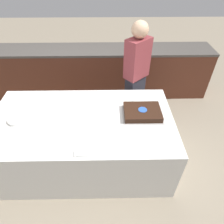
# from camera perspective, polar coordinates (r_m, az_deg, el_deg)

# --- Properties ---
(ground_plane) EXTENTS (14.00, 14.00, 0.00)m
(ground_plane) POSITION_cam_1_polar(r_m,az_deg,el_deg) (2.96, -7.29, -12.94)
(ground_plane) COLOR gray
(back_counter) EXTENTS (4.40, 0.58, 0.92)m
(back_counter) POSITION_cam_1_polar(r_m,az_deg,el_deg) (3.92, -5.89, 11.37)
(back_counter) COLOR #5B2D1E
(back_counter) RESTS_ON ground_plane
(dining_table) EXTENTS (2.19, 1.19, 0.77)m
(dining_table) POSITION_cam_1_polar(r_m,az_deg,el_deg) (2.66, -7.98, -8.02)
(dining_table) COLOR silver
(dining_table) RESTS_ON ground_plane
(cake) EXTENTS (0.48, 0.37, 0.08)m
(cake) POSITION_cam_1_polar(r_m,az_deg,el_deg) (2.42, 8.66, -0.04)
(cake) COLOR #B7B2AD
(cake) RESTS_ON dining_table
(plate_stack) EXTENTS (0.22, 0.22, 0.04)m
(plate_stack) POSITION_cam_1_polar(r_m,az_deg,el_deg) (2.58, -25.38, -1.88)
(plate_stack) COLOR white
(plate_stack) RESTS_ON dining_table
(side_plate_near_cake) EXTENTS (0.21, 0.21, 0.00)m
(side_plate_near_cake) POSITION_cam_1_polar(r_m,az_deg,el_deg) (2.71, 7.04, 4.19)
(side_plate_near_cake) COLOR white
(side_plate_near_cake) RESTS_ON dining_table
(utensil_pile) EXTENTS (0.14, 0.10, 0.02)m
(utensil_pile) POSITION_cam_1_polar(r_m,az_deg,el_deg) (2.04, -8.75, -11.27)
(utensil_pile) COLOR white
(utensil_pile) RESTS_ON dining_table
(person_cutting_cake) EXTENTS (0.39, 0.38, 1.64)m
(person_cutting_cake) POSITION_cam_1_polar(r_m,az_deg,el_deg) (2.99, 6.86, 10.24)
(person_cutting_cake) COLOR #282833
(person_cutting_cake) RESTS_ON ground_plane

